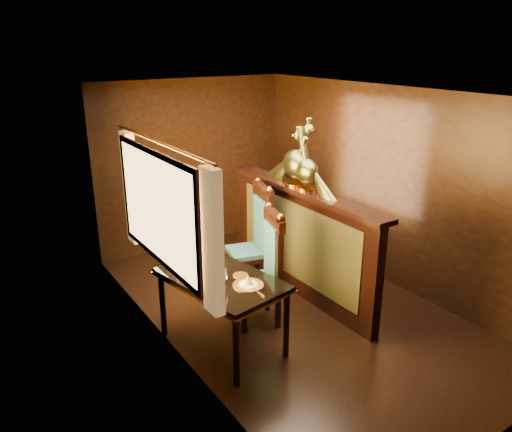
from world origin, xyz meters
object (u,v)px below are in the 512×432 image
object	(u,v)px
chair_right	(257,235)
peacock_left	(307,160)
chair_left	(267,264)
peacock_right	(297,151)
dining_table	(221,284)

from	to	relation	value
chair_right	peacock_left	size ratio (longest dim) A/B	1.95
chair_left	peacock_right	distance (m)	1.37
dining_table	peacock_left	bearing A→B (deg)	5.96
chair_right	peacock_right	world-z (taller)	peacock_right
chair_left	peacock_left	xyz separation A→B (m)	(0.71, 0.24, 1.03)
chair_left	peacock_right	size ratio (longest dim) A/B	1.59
chair_right	peacock_left	xyz separation A→B (m)	(0.38, -0.46, 0.99)
chair_left	chair_right	xyz separation A→B (m)	(0.33, 0.70, 0.03)
chair_right	dining_table	bearing A→B (deg)	-125.61
dining_table	chair_left	world-z (taller)	chair_left
dining_table	chair_left	size ratio (longest dim) A/B	1.08
chair_right	chair_left	bearing A→B (deg)	-101.69
peacock_left	chair_left	bearing A→B (deg)	-161.28
dining_table	chair_right	bearing A→B (deg)	30.60
peacock_right	peacock_left	bearing A→B (deg)	-90.00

